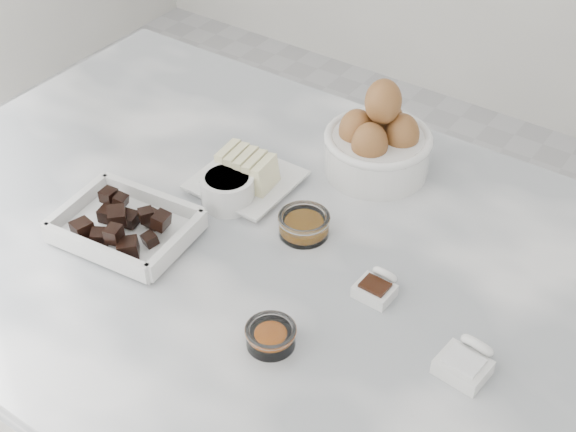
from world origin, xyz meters
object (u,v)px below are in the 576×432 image
(salt_spoon, at_px, (466,361))
(honey_bowl, at_px, (304,224))
(egg_bowl, at_px, (378,142))
(chocolate_dish, at_px, (125,224))
(zest_bowl, at_px, (271,335))
(butter_plate, at_px, (244,174))
(vanilla_spoon, at_px, (377,287))
(sugar_ramekin, at_px, (228,189))

(salt_spoon, bearing_deg, honey_bowl, 161.81)
(egg_bowl, distance_m, salt_spoon, 0.41)
(chocolate_dish, distance_m, zest_bowl, 0.29)
(butter_plate, relative_size, vanilla_spoon, 2.39)
(chocolate_dish, height_order, vanilla_spoon, chocolate_dish)
(honey_bowl, distance_m, vanilla_spoon, 0.15)
(egg_bowl, height_order, vanilla_spoon, egg_bowl)
(sugar_ramekin, bearing_deg, vanilla_spoon, -8.23)
(sugar_ramekin, bearing_deg, zest_bowl, -41.51)
(chocolate_dish, distance_m, sugar_ramekin, 0.16)
(chocolate_dish, bearing_deg, vanilla_spoon, 16.04)
(honey_bowl, distance_m, zest_bowl, 0.21)
(sugar_ramekin, xyz_separation_m, salt_spoon, (0.43, -0.09, -0.01))
(sugar_ramekin, xyz_separation_m, egg_bowl, (0.14, 0.20, 0.03))
(butter_plate, bearing_deg, vanilla_spoon, -17.31)
(chocolate_dish, xyz_separation_m, honey_bowl, (0.21, 0.15, -0.00))
(butter_plate, relative_size, honey_bowl, 1.92)
(salt_spoon, bearing_deg, butter_plate, 162.15)
(sugar_ramekin, xyz_separation_m, honey_bowl, (0.13, 0.01, -0.01))
(sugar_ramekin, relative_size, zest_bowl, 1.24)
(chocolate_dish, bearing_deg, honey_bowl, 35.65)
(honey_bowl, relative_size, salt_spoon, 0.99)
(butter_plate, height_order, salt_spoon, butter_plate)
(honey_bowl, height_order, vanilla_spoon, vanilla_spoon)
(zest_bowl, height_order, salt_spoon, salt_spoon)
(butter_plate, bearing_deg, honey_bowl, -17.10)
(sugar_ramekin, distance_m, honey_bowl, 0.13)
(vanilla_spoon, bearing_deg, sugar_ramekin, 171.77)
(vanilla_spoon, bearing_deg, zest_bowl, -113.07)
(egg_bowl, distance_m, zest_bowl, 0.40)
(egg_bowl, xyz_separation_m, honey_bowl, (-0.01, -0.19, -0.04))
(vanilla_spoon, bearing_deg, honey_bowl, 162.49)
(butter_plate, xyz_separation_m, honey_bowl, (0.14, -0.04, -0.01))
(chocolate_dish, height_order, sugar_ramekin, chocolate_dish)
(egg_bowl, xyz_separation_m, zest_bowl, (0.07, -0.39, -0.04))
(butter_plate, bearing_deg, egg_bowl, 45.73)
(butter_plate, xyz_separation_m, salt_spoon, (0.44, -0.14, -0.01))
(chocolate_dish, distance_m, egg_bowl, 0.40)
(butter_plate, bearing_deg, zest_bowl, -47.27)
(vanilla_spoon, height_order, salt_spoon, salt_spoon)
(sugar_ramekin, bearing_deg, salt_spoon, -12.05)
(egg_bowl, relative_size, zest_bowl, 2.61)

